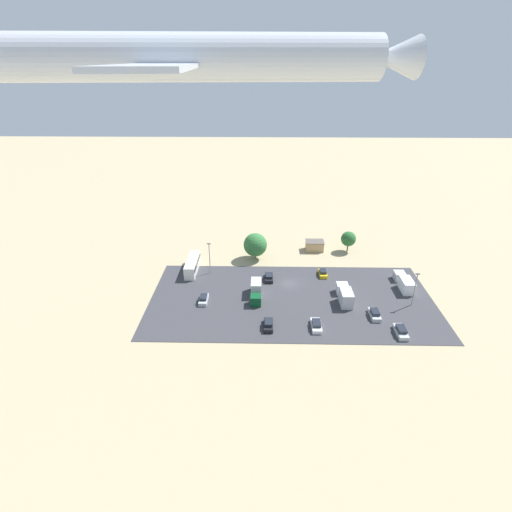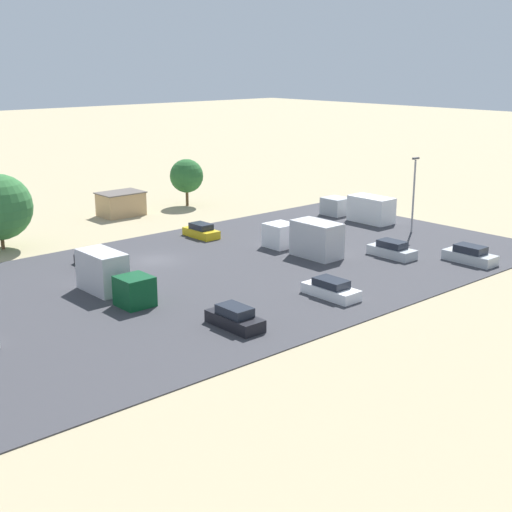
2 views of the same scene
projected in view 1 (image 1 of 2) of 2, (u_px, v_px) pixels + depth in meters
ground_plane at (290, 283)px, 96.46m from camera, size 400.00×400.00×0.00m
parking_lot_surface at (291, 299)px, 90.04m from camera, size 63.58×31.38×0.08m
shed_building at (315, 246)px, 112.69m from camera, size 5.09×3.64×2.78m
bus at (192, 265)px, 101.45m from camera, size 2.60×10.64×3.20m
parked_car_0 at (323, 273)px, 99.75m from camera, size 1.83×4.09×1.42m
parked_car_1 at (375, 314)px, 83.69m from camera, size 1.87×4.54×1.51m
parked_car_2 at (401, 331)px, 78.38m from camera, size 1.91×4.73×1.56m
parked_car_3 at (316, 325)px, 80.28m from camera, size 1.93×4.66×1.41m
parked_car_4 at (269, 277)px, 97.82m from camera, size 1.95×4.42×1.40m
parked_car_5 at (204, 299)px, 88.89m from camera, size 1.79×4.33×1.47m
parked_car_6 at (268, 324)px, 80.41m from camera, size 1.83×4.40×1.50m
parked_truck_0 at (345, 295)px, 88.76m from camera, size 2.57×8.48×3.30m
parked_truck_1 at (256, 291)px, 90.45m from camera, size 2.35×8.03×3.21m
parked_truck_2 at (404, 283)px, 94.09m from camera, size 2.58×9.18×2.87m
tree_near_shed at (348, 239)px, 111.07m from camera, size 4.15×4.15×5.84m
tree_apron_mid at (255, 245)px, 106.62m from camera, size 6.30×6.30×7.29m
light_pole_lot_centre at (415, 288)px, 86.02m from camera, size 0.90×0.28×7.90m
light_pole_lot_edge at (210, 257)px, 99.11m from camera, size 0.90×0.28×8.22m
airplane at (186, 58)px, 36.85m from camera, size 43.55×36.13×10.20m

